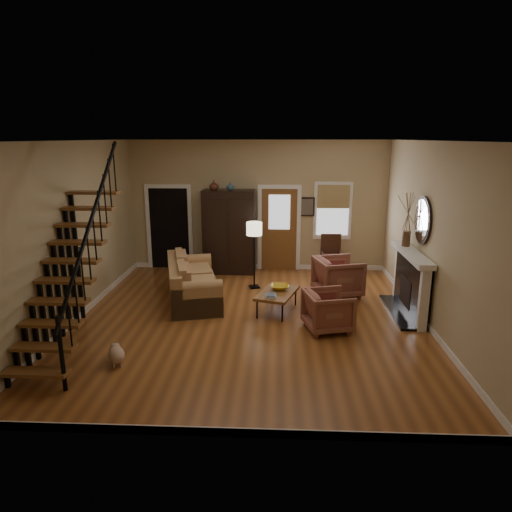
{
  "coord_description": "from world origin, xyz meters",
  "views": [
    {
      "loc": [
        0.5,
        -8.04,
        3.36
      ],
      "look_at": [
        0.1,
        0.4,
        1.15
      ],
      "focal_mm": 32.0,
      "sensor_mm": 36.0,
      "label": 1
    }
  ],
  "objects_px": {
    "armoire": "(229,232)",
    "floor_lamp": "(254,256)",
    "armchair_right": "(338,277)",
    "armchair_left": "(328,311)",
    "sofa": "(193,281)",
    "coffee_table": "(277,302)",
    "side_chair": "(331,256)"
  },
  "relations": [
    {
      "from": "armchair_left",
      "to": "armoire",
      "type": "bearing_deg",
      "value": 17.18
    },
    {
      "from": "armchair_right",
      "to": "coffee_table",
      "type": "bearing_deg",
      "value": 112.14
    },
    {
      "from": "armoire",
      "to": "armchair_left",
      "type": "xyz_separation_m",
      "value": [
        2.13,
        -3.53,
        -0.69
      ]
    },
    {
      "from": "armoire",
      "to": "side_chair",
      "type": "distance_m",
      "value": 2.61
    },
    {
      "from": "armchair_right",
      "to": "floor_lamp",
      "type": "bearing_deg",
      "value": 60.84
    },
    {
      "from": "sofa",
      "to": "armchair_left",
      "type": "height_order",
      "value": "sofa"
    },
    {
      "from": "armchair_right",
      "to": "side_chair",
      "type": "height_order",
      "value": "side_chair"
    },
    {
      "from": "armoire",
      "to": "side_chair",
      "type": "height_order",
      "value": "armoire"
    },
    {
      "from": "armchair_right",
      "to": "sofa",
      "type": "bearing_deg",
      "value": 82.75
    },
    {
      "from": "armchair_right",
      "to": "armoire",
      "type": "bearing_deg",
      "value": 40.95
    },
    {
      "from": "armoire",
      "to": "floor_lamp",
      "type": "distance_m",
      "value": 1.44
    },
    {
      "from": "sofa",
      "to": "armoire",
      "type": "bearing_deg",
      "value": 60.83
    },
    {
      "from": "side_chair",
      "to": "floor_lamp",
      "type": "bearing_deg",
      "value": -150.96
    },
    {
      "from": "armchair_left",
      "to": "armchair_right",
      "type": "relative_size",
      "value": 0.85
    },
    {
      "from": "side_chair",
      "to": "armoire",
      "type": "bearing_deg",
      "value": 175.52
    },
    {
      "from": "sofa",
      "to": "floor_lamp",
      "type": "bearing_deg",
      "value": 21.15
    },
    {
      "from": "coffee_table",
      "to": "floor_lamp",
      "type": "bearing_deg",
      "value": 109.82
    },
    {
      "from": "armoire",
      "to": "floor_lamp",
      "type": "bearing_deg",
      "value": -60.84
    },
    {
      "from": "armchair_left",
      "to": "side_chair",
      "type": "xyz_separation_m",
      "value": [
        0.42,
        3.33,
        0.15
      ]
    },
    {
      "from": "armchair_right",
      "to": "floor_lamp",
      "type": "distance_m",
      "value": 1.93
    },
    {
      "from": "floor_lamp",
      "to": "coffee_table",
      "type": "bearing_deg",
      "value": -70.18
    },
    {
      "from": "armchair_left",
      "to": "floor_lamp",
      "type": "distance_m",
      "value": 2.74
    },
    {
      "from": "armoire",
      "to": "side_chair",
      "type": "bearing_deg",
      "value": -4.48
    },
    {
      "from": "armoire",
      "to": "side_chair",
      "type": "xyz_separation_m",
      "value": [
        2.55,
        -0.2,
        -0.54
      ]
    },
    {
      "from": "sofa",
      "to": "floor_lamp",
      "type": "xyz_separation_m",
      "value": [
        1.25,
        0.89,
        0.34
      ]
    },
    {
      "from": "armoire",
      "to": "armchair_left",
      "type": "relative_size",
      "value": 2.64
    },
    {
      "from": "floor_lamp",
      "to": "side_chair",
      "type": "relative_size",
      "value": 1.5
    },
    {
      "from": "armchair_right",
      "to": "armchair_left",
      "type": "bearing_deg",
      "value": 152.24
    },
    {
      "from": "coffee_table",
      "to": "side_chair",
      "type": "relative_size",
      "value": 1.06
    },
    {
      "from": "coffee_table",
      "to": "armchair_right",
      "type": "relative_size",
      "value": 1.16
    },
    {
      "from": "sofa",
      "to": "coffee_table",
      "type": "bearing_deg",
      "value": -32.24
    },
    {
      "from": "armoire",
      "to": "sofa",
      "type": "bearing_deg",
      "value": -104.71
    }
  ]
}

